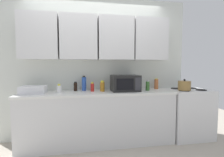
% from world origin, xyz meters
% --- Properties ---
extents(wall_back_with_cabinets, '(3.46, 0.38, 2.60)m').
position_xyz_m(wall_back_with_cabinets, '(0.00, -0.07, 1.58)').
color(wall_back_with_cabinets, silver).
rests_on(wall_back_with_cabinets, ground_plane).
extents(counter_run, '(2.59, 0.63, 0.90)m').
position_xyz_m(counter_run, '(0.00, -0.30, 0.45)').
color(counter_run, silver).
rests_on(counter_run, ground_plane).
extents(stove_range, '(0.76, 0.64, 0.91)m').
position_xyz_m(stove_range, '(1.68, -0.32, 0.45)').
color(stove_range, silver).
rests_on(stove_range, ground_plane).
extents(kettle, '(0.22, 0.22, 0.20)m').
position_xyz_m(kettle, '(1.51, -0.46, 0.99)').
color(kettle, olive).
rests_on(kettle, stove_range).
extents(microwave, '(0.48, 0.37, 0.28)m').
position_xyz_m(microwave, '(0.47, -0.30, 1.04)').
color(microwave, black).
rests_on(microwave, counter_run).
extents(dish_rack, '(0.38, 0.30, 0.12)m').
position_xyz_m(dish_rack, '(-1.04, -0.30, 0.96)').
color(dish_rack, silver).
rests_on(dish_rack, counter_run).
extents(bottle_white_jar, '(0.08, 0.08, 0.15)m').
position_xyz_m(bottle_white_jar, '(-0.64, -0.33, 0.97)').
color(bottle_white_jar, white).
rests_on(bottle_white_jar, counter_run).
extents(bottle_blue_cleaner, '(0.08, 0.08, 0.27)m').
position_xyz_m(bottle_blue_cleaner, '(-0.24, -0.12, 1.03)').
color(bottle_blue_cleaner, '#2D56B7').
rests_on(bottle_blue_cleaner, counter_run).
extents(bottle_soy_dark, '(0.06, 0.06, 0.16)m').
position_xyz_m(bottle_soy_dark, '(-0.39, -0.14, 0.98)').
color(bottle_soy_dark, black).
rests_on(bottle_soy_dark, counter_run).
extents(bottle_green_oil, '(0.07, 0.07, 0.19)m').
position_xyz_m(bottle_green_oil, '(0.89, -0.30, 0.99)').
color(bottle_green_oil, '#386B2D').
rests_on(bottle_green_oil, counter_run).
extents(bottle_red_sauce, '(0.06, 0.06, 0.16)m').
position_xyz_m(bottle_red_sauce, '(-0.10, -0.24, 0.97)').
color(bottle_red_sauce, red).
rests_on(bottle_red_sauce, counter_run).
extents(bottle_amber_vinegar, '(0.08, 0.08, 0.19)m').
position_xyz_m(bottle_amber_vinegar, '(0.07, -0.27, 0.99)').
color(bottle_amber_vinegar, '#AD701E').
rests_on(bottle_amber_vinegar, counter_run).
extents(bottle_spice_jar, '(0.08, 0.08, 0.20)m').
position_xyz_m(bottle_spice_jar, '(1.13, -0.13, 1.00)').
color(bottle_spice_jar, '#BC6638').
rests_on(bottle_spice_jar, counter_run).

